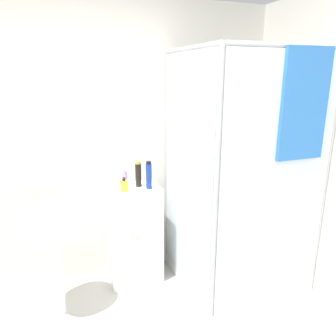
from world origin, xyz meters
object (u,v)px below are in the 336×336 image
(soap_dispenser, at_px, (124,186))
(shampoo_bottle_blue, at_px, (149,175))
(shampoo_bottle_tall_black, at_px, (138,174))
(lotion_bottle_white, at_px, (124,178))
(sink, at_px, (50,240))

(soap_dispenser, distance_m, shampoo_bottle_blue, 0.23)
(shampoo_bottle_tall_black, height_order, lotion_bottle_white, shampoo_bottle_tall_black)
(shampoo_bottle_tall_black, distance_m, lotion_bottle_white, 0.14)
(sink, bearing_deg, shampoo_bottle_blue, 11.15)
(sink, distance_m, shampoo_bottle_blue, 0.94)
(lotion_bottle_white, bearing_deg, shampoo_bottle_tall_black, -30.45)
(sink, xyz_separation_m, shampoo_bottle_blue, (0.85, 0.17, 0.38))
(soap_dispenser, bearing_deg, sink, -164.47)
(shampoo_bottle_tall_black, bearing_deg, shampoo_bottle_blue, -49.53)
(soap_dispenser, height_order, lotion_bottle_white, lotion_bottle_white)
(sink, xyz_separation_m, lotion_bottle_white, (0.66, 0.32, 0.33))
(sink, height_order, shampoo_bottle_tall_black, shampoo_bottle_tall_black)
(sink, distance_m, soap_dispenser, 0.72)
(shampoo_bottle_tall_black, relative_size, shampoo_bottle_blue, 0.94)
(sink, height_order, soap_dispenser, soap_dispenser)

